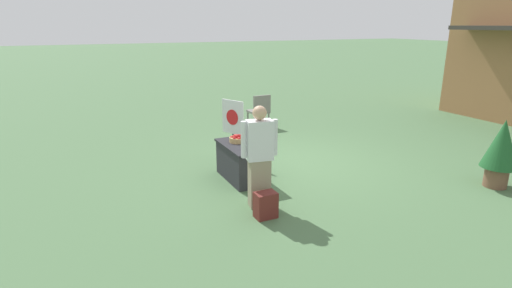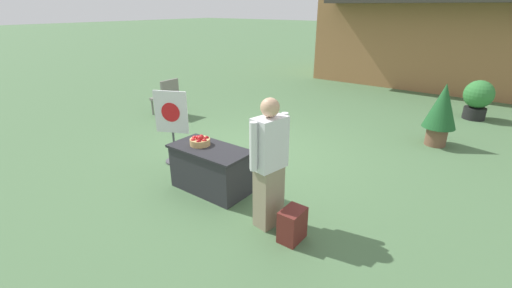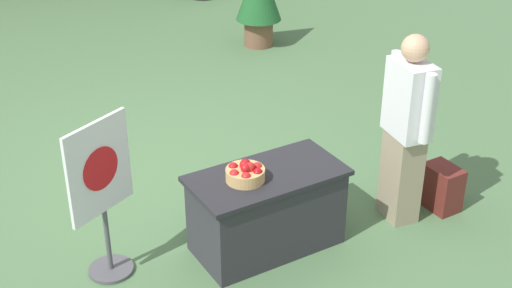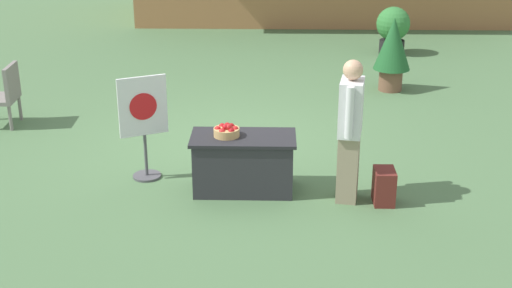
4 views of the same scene
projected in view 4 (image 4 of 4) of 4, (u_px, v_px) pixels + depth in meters
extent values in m
plane|color=#4C7047|center=(225.00, 145.00, 10.16)|extent=(120.00, 120.00, 0.00)
cube|color=#2D2D33|center=(243.00, 165.00, 8.66)|extent=(1.19, 0.61, 0.66)
cube|color=#242428|center=(243.00, 138.00, 8.52)|extent=(1.26, 0.65, 0.04)
cylinder|color=tan|center=(227.00, 132.00, 8.51)|extent=(0.31, 0.31, 0.10)
sphere|color=red|center=(235.00, 129.00, 8.48)|extent=(0.08, 0.08, 0.08)
sphere|color=#A30F14|center=(231.00, 126.00, 8.57)|extent=(0.08, 0.08, 0.08)
sphere|color=red|center=(222.00, 126.00, 8.57)|extent=(0.08, 0.08, 0.08)
sphere|color=red|center=(218.00, 129.00, 8.48)|extent=(0.08, 0.08, 0.08)
sphere|color=red|center=(222.00, 132.00, 8.40)|extent=(0.08, 0.08, 0.08)
sphere|color=#A30F14|center=(231.00, 132.00, 8.41)|extent=(0.08, 0.08, 0.08)
sphere|color=red|center=(226.00, 127.00, 8.46)|extent=(0.08, 0.08, 0.08)
sphere|color=red|center=(227.00, 126.00, 8.50)|extent=(0.08, 0.08, 0.08)
sphere|color=red|center=(229.00, 127.00, 8.46)|extent=(0.08, 0.08, 0.08)
cube|color=gray|center=(348.00, 167.00, 8.39)|extent=(0.29, 0.38, 0.83)
cube|color=silver|center=(351.00, 108.00, 8.12)|extent=(0.33, 0.46, 0.65)
sphere|color=tan|center=(353.00, 70.00, 7.96)|extent=(0.23, 0.23, 0.23)
cylinder|color=silver|center=(349.00, 113.00, 7.87)|extent=(0.09, 0.09, 0.60)
cylinder|color=silver|center=(353.00, 98.00, 8.35)|extent=(0.09, 0.09, 0.60)
cube|color=maroon|center=(384.00, 186.00, 8.37)|extent=(0.24, 0.34, 0.42)
cylinder|color=#4C4C51|center=(147.00, 176.00, 9.12)|extent=(0.36, 0.36, 0.03)
cylinder|color=#4C4C51|center=(146.00, 155.00, 9.01)|extent=(0.04, 0.04, 0.55)
cube|color=silver|center=(143.00, 106.00, 8.77)|extent=(0.57, 0.29, 0.76)
cylinder|color=red|center=(143.00, 107.00, 8.76)|extent=(0.31, 0.15, 0.34)
cylinder|color=gray|center=(10.00, 118.00, 10.63)|extent=(0.05, 0.05, 0.39)
cylinder|color=gray|center=(20.00, 108.00, 11.07)|extent=(0.05, 0.05, 0.39)
cube|color=gray|center=(12.00, 81.00, 10.66)|extent=(0.07, 0.55, 0.49)
cylinder|color=black|center=(392.00, 47.00, 14.87)|extent=(0.52, 0.52, 0.29)
sphere|color=#337A38|center=(393.00, 24.00, 14.68)|extent=(0.69, 0.69, 0.69)
cylinder|color=brown|center=(390.00, 79.00, 12.51)|extent=(0.41, 0.41, 0.39)
cone|color=#1E5628|center=(393.00, 43.00, 12.27)|extent=(0.64, 0.64, 0.90)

